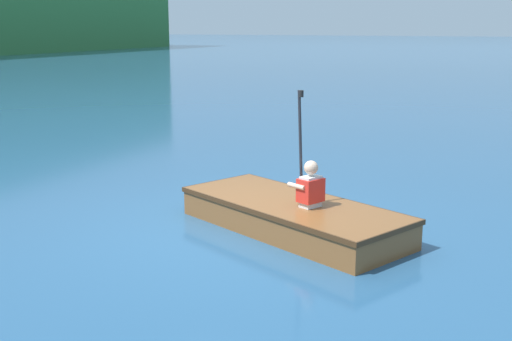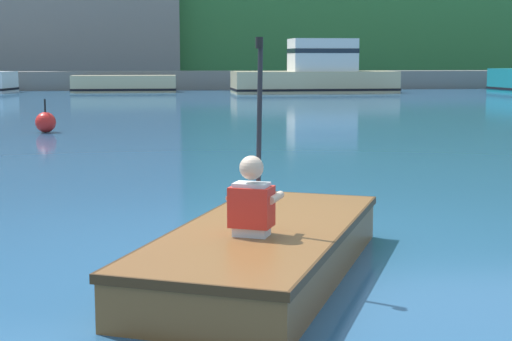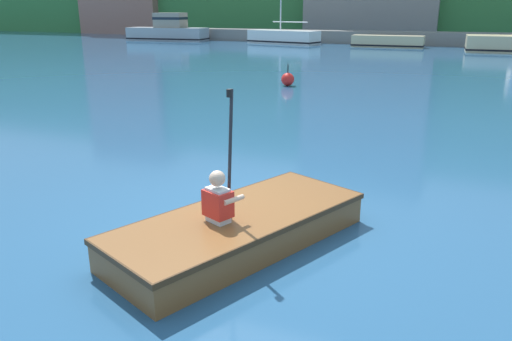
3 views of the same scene
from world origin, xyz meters
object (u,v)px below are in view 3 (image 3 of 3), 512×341
at_px(moored_boat_dock_west_inner, 283,37).
at_px(person_paddler, 219,198).
at_px(rowboat_foreground, 242,226).
at_px(channel_buoy, 288,79).
at_px(moored_boat_dock_east_inner, 168,31).
at_px(moored_boat_dock_center_near, 388,42).

xyz_separation_m(moored_boat_dock_west_inner, person_paddler, (10.11, -31.71, 0.17)).
bearing_deg(moored_boat_dock_west_inner, rowboat_foreground, -71.94).
height_order(person_paddler, channel_buoy, person_paddler).
distance_m(moored_boat_dock_east_inner, rowboat_foreground, 37.19).
distance_m(rowboat_foreground, person_paddler, 0.54).
distance_m(moored_boat_dock_center_near, rowboat_foreground, 30.84).
distance_m(moored_boat_dock_west_inner, rowboat_foreground, 33.03).
distance_m(moored_boat_dock_east_inner, person_paddler, 37.37).
bearing_deg(channel_buoy, person_paddler, -75.05).
height_order(moored_boat_dock_west_inner, moored_boat_dock_east_inner, moored_boat_dock_west_inner).
bearing_deg(moored_boat_dock_center_near, moored_boat_dock_west_inner, 174.95).
height_order(moored_boat_dock_west_inner, rowboat_foreground, moored_boat_dock_west_inner).
relative_size(moored_boat_dock_center_near, moored_boat_dock_east_inner, 0.71).
distance_m(moored_boat_dock_center_near, moored_boat_dock_east_inner, 17.44).
height_order(moored_boat_dock_east_inner, channel_buoy, moored_boat_dock_east_inner).
bearing_deg(person_paddler, rowboat_foreground, 66.14).
bearing_deg(moored_boat_dock_east_inner, person_paddler, -57.86).
height_order(moored_boat_dock_center_near, channel_buoy, moored_boat_dock_center_near).
relative_size(moored_boat_dock_west_inner, moored_boat_dock_east_inner, 0.90).
height_order(moored_boat_dock_west_inner, person_paddler, moored_boat_dock_west_inner).
relative_size(moored_boat_dock_west_inner, channel_buoy, 8.27).
bearing_deg(moored_boat_dock_west_inner, person_paddler, -72.32).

